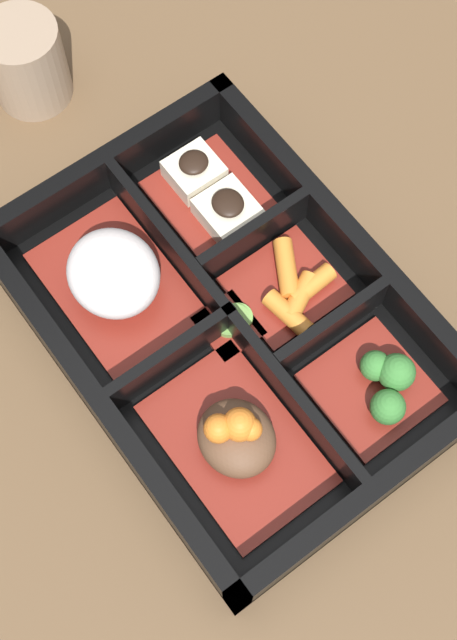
# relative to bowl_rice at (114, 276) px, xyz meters

# --- Properties ---
(ground_plane) EXTENTS (3.00, 3.00, 0.00)m
(ground_plane) POSITION_rel_bowl_rice_xyz_m (-0.08, -0.05, -0.03)
(ground_plane) COLOR brown
(bento_base) EXTENTS (0.33, 0.24, 0.01)m
(bento_base) POSITION_rel_bowl_rice_xyz_m (-0.08, -0.05, -0.03)
(bento_base) COLOR black
(bento_base) RESTS_ON ground_plane
(bento_rim) EXTENTS (0.33, 0.24, 0.05)m
(bento_rim) POSITION_rel_bowl_rice_xyz_m (-0.08, -0.05, -0.01)
(bento_rim) COLOR black
(bento_rim) RESTS_ON ground_plane
(bowl_stew) EXTENTS (0.13, 0.09, 0.05)m
(bowl_stew) POSITION_rel_bowl_rice_xyz_m (-0.15, -0.00, -0.01)
(bowl_stew) COLOR maroon
(bowl_stew) RESTS_ON bento_base
(bowl_rice) EXTENTS (0.13, 0.09, 0.05)m
(bowl_rice) POSITION_rel_bowl_rice_xyz_m (0.00, 0.00, 0.00)
(bowl_rice) COLOR maroon
(bowl_rice) RESTS_ON bento_base
(bowl_greens) EXTENTS (0.08, 0.08, 0.03)m
(bowl_greens) POSITION_rel_bowl_rice_xyz_m (-0.18, -0.11, -0.01)
(bowl_greens) COLOR maroon
(bowl_greens) RESTS_ON bento_base
(bowl_carrots) EXTENTS (0.07, 0.08, 0.02)m
(bowl_carrots) POSITION_rel_bowl_rice_xyz_m (-0.08, -0.10, -0.02)
(bowl_carrots) COLOR maroon
(bowl_carrots) RESTS_ON bento_base
(bowl_tofu) EXTENTS (0.09, 0.08, 0.03)m
(bowl_tofu) POSITION_rel_bowl_rice_xyz_m (0.02, -0.10, -0.01)
(bowl_tofu) COLOR maroon
(bowl_tofu) RESTS_ON bento_base
(bowl_pickles) EXTENTS (0.04, 0.04, 0.01)m
(bowl_pickles) POSITION_rel_bowl_rice_xyz_m (-0.07, -0.05, -0.02)
(bowl_pickles) COLOR maroon
(bowl_pickles) RESTS_ON bento_base
(tea_cup) EXTENTS (0.06, 0.06, 0.07)m
(tea_cup) POSITION_rel_bowl_rice_xyz_m (0.20, -0.05, 0.01)
(tea_cup) COLOR gray
(tea_cup) RESTS_ON ground_plane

